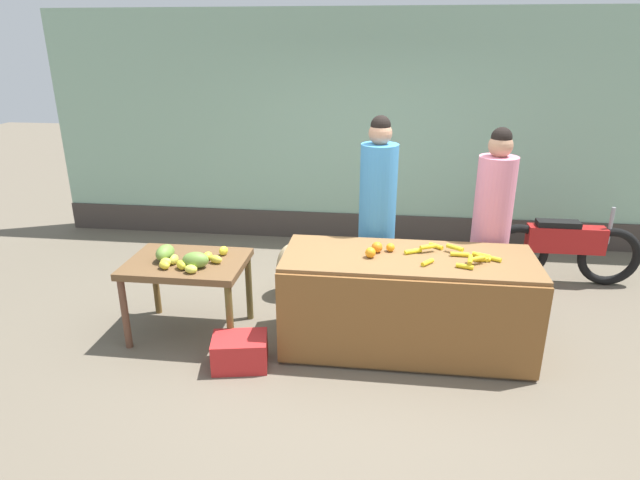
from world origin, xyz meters
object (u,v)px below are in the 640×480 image
vendor_woman_pink_shirt (491,227)px  produce_crate (240,352)px  parked_motorcycle (564,248)px  vendor_woman_blue_shirt (377,217)px  produce_sack (291,270)px

vendor_woman_pink_shirt → produce_crate: vendor_woman_pink_shirt is taller
parked_motorcycle → vendor_woman_pink_shirt: bearing=-136.5°
vendor_woman_blue_shirt → vendor_woman_pink_shirt: bearing=-1.4°
produce_crate → produce_sack: bearing=82.3°
parked_motorcycle → produce_sack: size_ratio=2.87×
vendor_woman_pink_shirt → vendor_woman_blue_shirt: bearing=178.6°
vendor_woman_blue_shirt → produce_crate: (-1.05, -1.12, -0.83)m
vendor_woman_pink_shirt → parked_motorcycle: size_ratio=1.13×
parked_motorcycle → produce_crate: bearing=-146.5°
produce_crate → parked_motorcycle: bearing=33.5°
parked_motorcycle → vendor_woman_blue_shirt: bearing=-155.9°
produce_sack → produce_crate: bearing=-97.7°
vendor_woman_blue_shirt → produce_crate: bearing=-133.1°
vendor_woman_pink_shirt → produce_sack: vendor_woman_pink_shirt is taller
vendor_woman_blue_shirt → produce_sack: 1.12m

